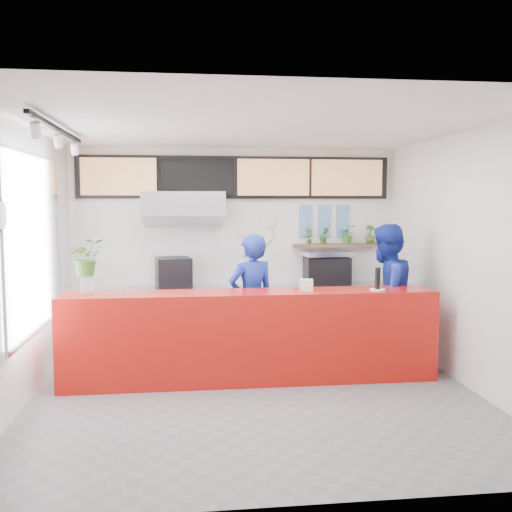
% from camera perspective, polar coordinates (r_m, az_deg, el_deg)
% --- Properties ---
extents(floor, '(5.00, 5.00, 0.00)m').
position_cam_1_polar(floor, '(6.73, -0.13, -13.39)').
color(floor, slate).
rests_on(floor, ground).
extents(ceiling, '(5.00, 5.00, 0.00)m').
position_cam_1_polar(ceiling, '(6.43, -0.14, 12.83)').
color(ceiling, silver).
extents(wall_back, '(5.00, 0.00, 5.00)m').
position_cam_1_polar(wall_back, '(8.89, -2.04, 1.06)').
color(wall_back, white).
rests_on(wall_back, ground).
extents(wall_left, '(0.00, 5.00, 5.00)m').
position_cam_1_polar(wall_left, '(6.60, -22.23, -0.81)').
color(wall_left, white).
rests_on(wall_left, ground).
extents(wall_right, '(0.00, 5.00, 5.00)m').
position_cam_1_polar(wall_right, '(7.15, 20.19, -0.30)').
color(wall_right, white).
rests_on(wall_right, ground).
extents(service_counter, '(4.50, 0.60, 1.10)m').
position_cam_1_polar(service_counter, '(6.96, -0.53, -8.05)').
color(service_counter, '#AF130C').
rests_on(service_counter, ground).
extents(cream_band, '(5.00, 0.02, 0.80)m').
position_cam_1_polar(cream_band, '(8.86, -2.05, 8.17)').
color(cream_band, beige).
rests_on(cream_band, wall_back).
extents(prep_bench, '(1.80, 0.60, 0.90)m').
position_cam_1_polar(prep_bench, '(8.70, -7.13, -6.05)').
color(prep_bench, '#B2B5BA').
rests_on(prep_bench, ground).
extents(panini_oven, '(0.57, 0.57, 0.45)m').
position_cam_1_polar(panini_oven, '(8.60, -8.26, -1.65)').
color(panini_oven, black).
rests_on(panini_oven, prep_bench).
extents(extraction_hood, '(1.20, 0.70, 0.35)m').
position_cam_1_polar(extraction_hood, '(8.48, -7.26, 5.22)').
color(extraction_hood, '#B2B5BA').
rests_on(extraction_hood, ceiling).
extents(hood_lip, '(1.20, 0.69, 0.31)m').
position_cam_1_polar(hood_lip, '(8.48, -7.25, 3.87)').
color(hood_lip, '#B2B5BA').
rests_on(hood_lip, ceiling).
extents(right_bench, '(1.80, 0.60, 0.90)m').
position_cam_1_polar(right_bench, '(8.99, 7.77, -5.69)').
color(right_bench, '#B2B5BA').
rests_on(right_bench, ground).
extents(espresso_machine, '(0.67, 0.49, 0.43)m').
position_cam_1_polar(espresso_machine, '(8.86, 7.10, -1.50)').
color(espresso_machine, black).
rests_on(espresso_machine, right_bench).
extents(espresso_tray, '(0.81, 0.61, 0.07)m').
position_cam_1_polar(espresso_tray, '(8.83, 7.12, 0.24)').
color(espresso_tray, '#B8BBC0').
rests_on(espresso_tray, espresso_machine).
extents(herb_shelf, '(1.40, 0.18, 0.04)m').
position_cam_1_polar(herb_shelf, '(9.07, 8.15, 1.10)').
color(herb_shelf, brown).
rests_on(herb_shelf, wall_back).
extents(menu_board_far_left, '(1.10, 0.10, 0.55)m').
position_cam_1_polar(menu_board_far_left, '(8.78, -13.55, 7.73)').
color(menu_board_far_left, tan).
rests_on(menu_board_far_left, wall_back).
extents(menu_board_mid_left, '(1.10, 0.10, 0.55)m').
position_cam_1_polar(menu_board_mid_left, '(8.72, -5.89, 7.86)').
color(menu_board_mid_left, black).
rests_on(menu_board_mid_left, wall_back).
extents(menu_board_mid_right, '(1.10, 0.10, 0.55)m').
position_cam_1_polar(menu_board_mid_right, '(8.82, 1.74, 7.86)').
color(menu_board_mid_right, tan).
rests_on(menu_board_mid_right, wall_back).
extents(menu_board_far_right, '(1.10, 0.10, 0.55)m').
position_cam_1_polar(menu_board_far_right, '(9.07, 9.07, 7.73)').
color(menu_board_far_right, tan).
rests_on(menu_board_far_right, wall_back).
extents(soffit, '(4.80, 0.04, 0.65)m').
position_cam_1_polar(soffit, '(8.83, -2.04, 7.85)').
color(soffit, black).
rests_on(soffit, wall_back).
extents(window_pane, '(0.04, 2.20, 1.90)m').
position_cam_1_polar(window_pane, '(6.87, -21.39, 1.11)').
color(window_pane, silver).
rests_on(window_pane, wall_left).
extents(window_frame, '(0.03, 2.30, 2.00)m').
position_cam_1_polar(window_frame, '(6.86, -21.22, 1.12)').
color(window_frame, '#B2B5BA').
rests_on(window_frame, wall_left).
extents(wall_clock_face, '(0.02, 0.26, 0.26)m').
position_cam_1_polar(wall_clock_face, '(5.69, -24.13, 3.75)').
color(wall_clock_face, white).
rests_on(wall_clock_face, wall_left).
extents(track_rail, '(0.05, 2.40, 0.04)m').
position_cam_1_polar(track_rail, '(6.52, -19.22, 11.90)').
color(track_rail, black).
rests_on(track_rail, ceiling).
extents(dec_plate_a, '(0.24, 0.03, 0.24)m').
position_cam_1_polar(dec_plate_a, '(8.86, -1.06, 2.67)').
color(dec_plate_a, silver).
rests_on(dec_plate_a, wall_back).
extents(dec_plate_b, '(0.24, 0.03, 0.24)m').
position_cam_1_polar(dec_plate_b, '(8.90, 0.87, 2.04)').
color(dec_plate_b, silver).
rests_on(dec_plate_b, wall_back).
extents(dec_plate_c, '(0.24, 0.03, 0.24)m').
position_cam_1_polar(dec_plate_c, '(8.88, -1.05, 0.74)').
color(dec_plate_c, silver).
rests_on(dec_plate_c, wall_back).
extents(dec_plate_d, '(0.24, 0.03, 0.24)m').
position_cam_1_polar(dec_plate_d, '(8.89, 1.19, 3.65)').
color(dec_plate_d, silver).
rests_on(dec_plate_d, wall_back).
extents(photo_frame_a, '(0.20, 0.02, 0.25)m').
position_cam_1_polar(photo_frame_a, '(9.01, 4.98, 4.29)').
color(photo_frame_a, '#598CBF').
rests_on(photo_frame_a, wall_back).
extents(photo_frame_b, '(0.20, 0.02, 0.25)m').
position_cam_1_polar(photo_frame_b, '(9.07, 6.84, 4.28)').
color(photo_frame_b, '#598CBF').
rests_on(photo_frame_b, wall_back).
extents(photo_frame_c, '(0.20, 0.02, 0.25)m').
position_cam_1_polar(photo_frame_c, '(9.15, 8.67, 4.26)').
color(photo_frame_c, '#598CBF').
rests_on(photo_frame_c, wall_back).
extents(photo_frame_d, '(0.20, 0.02, 0.25)m').
position_cam_1_polar(photo_frame_d, '(9.01, 4.96, 2.70)').
color(photo_frame_d, '#598CBF').
rests_on(photo_frame_d, wall_back).
extents(photo_frame_e, '(0.20, 0.02, 0.25)m').
position_cam_1_polar(photo_frame_e, '(9.08, 6.82, 2.70)').
color(photo_frame_e, '#598CBF').
rests_on(photo_frame_e, wall_back).
extents(photo_frame_f, '(0.20, 0.02, 0.25)m').
position_cam_1_polar(photo_frame_f, '(9.16, 8.64, 2.70)').
color(photo_frame_f, '#598CBF').
rests_on(photo_frame_f, wall_back).
extents(staff_center, '(0.75, 0.62, 1.76)m').
position_cam_1_polar(staff_center, '(7.41, -0.44, -4.60)').
color(staff_center, navy).
rests_on(staff_center, ground).
extents(staff_right, '(1.16, 1.13, 1.89)m').
position_cam_1_polar(staff_right, '(7.77, 12.78, -3.82)').
color(staff_right, navy).
rests_on(staff_right, ground).
extents(herb_a, '(0.15, 0.12, 0.26)m').
position_cam_1_polar(herb_a, '(8.95, 5.33, 2.04)').
color(herb_a, '#356924').
rests_on(herb_a, herb_shelf).
extents(herb_b, '(0.15, 0.12, 0.26)m').
position_cam_1_polar(herb_b, '(9.00, 6.84, 2.04)').
color(herb_b, '#356924').
rests_on(herb_b, herb_shelf).
extents(herb_c, '(0.30, 0.27, 0.29)m').
position_cam_1_polar(herb_c, '(9.10, 9.15, 2.15)').
color(herb_c, '#356924').
rests_on(herb_c, herb_shelf).
extents(herb_d, '(0.18, 0.16, 0.30)m').
position_cam_1_polar(herb_d, '(9.21, 11.32, 2.16)').
color(herb_d, '#356924').
rests_on(herb_d, herb_shelf).
extents(glass_vase, '(0.17, 0.17, 0.19)m').
position_cam_1_polar(glass_vase, '(6.89, -16.54, -2.95)').
color(glass_vase, white).
rests_on(glass_vase, service_counter).
extents(basil_vase, '(0.49, 0.47, 0.43)m').
position_cam_1_polar(basil_vase, '(6.85, -16.62, -0.13)').
color(basil_vase, '#356924').
rests_on(basil_vase, glass_vase).
extents(napkin_holder, '(0.17, 0.12, 0.14)m').
position_cam_1_polar(napkin_holder, '(6.93, 5.04, -2.91)').
color(napkin_holder, white).
rests_on(napkin_holder, service_counter).
extents(white_plate, '(0.23, 0.23, 0.01)m').
position_cam_1_polar(white_plate, '(7.12, 12.04, -3.31)').
color(white_plate, white).
rests_on(white_plate, service_counter).
extents(pepper_mill, '(0.07, 0.07, 0.26)m').
position_cam_1_polar(pepper_mill, '(7.10, 12.06, -2.20)').
color(pepper_mill, black).
rests_on(pepper_mill, white_plate).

